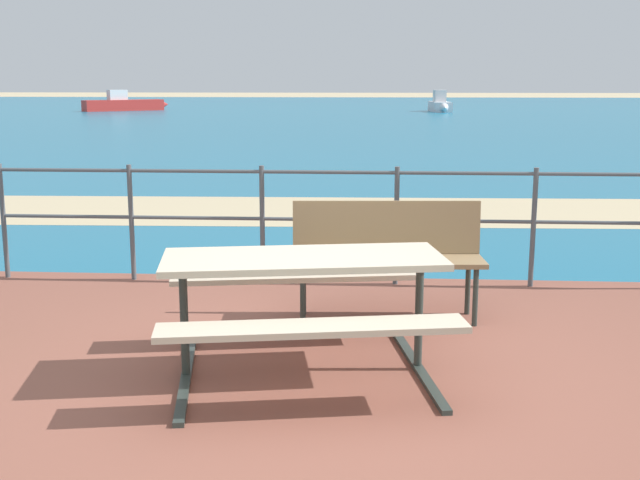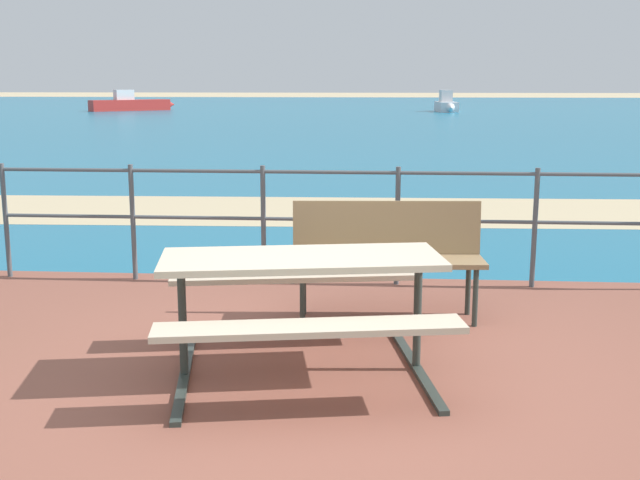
# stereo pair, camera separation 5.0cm
# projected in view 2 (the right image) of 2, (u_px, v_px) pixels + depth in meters

# --- Properties ---
(ground_plane) EXTENTS (240.00, 240.00, 0.00)m
(ground_plane) POSITION_uv_depth(u_px,v_px,m) (303.00, 393.00, 4.69)
(ground_plane) COLOR tan
(patio_paving) EXTENTS (6.40, 5.20, 0.06)m
(patio_paving) POSITION_uv_depth(u_px,v_px,m) (303.00, 388.00, 4.68)
(patio_paving) COLOR brown
(patio_paving) RESTS_ON ground
(sea_water) EXTENTS (90.00, 90.00, 0.01)m
(sea_water) POSITION_uv_depth(u_px,v_px,m) (374.00, 114.00, 43.77)
(sea_water) COLOR #196B8E
(sea_water) RESTS_ON ground
(beach_strip) EXTENTS (54.05, 4.31, 0.01)m
(beach_strip) POSITION_uv_depth(u_px,v_px,m) (349.00, 211.00, 11.20)
(beach_strip) COLOR tan
(beach_strip) RESTS_ON ground
(picnic_table) EXTENTS (1.89, 1.68, 0.74)m
(picnic_table) POSITION_uv_depth(u_px,v_px,m) (302.00, 284.00, 4.72)
(picnic_table) COLOR #BCAD93
(picnic_table) RESTS_ON patio_paving
(park_bench) EXTENTS (1.45, 0.50, 0.88)m
(park_bench) POSITION_uv_depth(u_px,v_px,m) (387.00, 248.00, 5.89)
(park_bench) COLOR #8C704C
(park_bench) RESTS_ON patio_paving
(railing_fence) EXTENTS (5.94, 0.04, 1.04)m
(railing_fence) POSITION_uv_depth(u_px,v_px,m) (330.00, 211.00, 6.88)
(railing_fence) COLOR #4C5156
(railing_fence) RESTS_ON patio_paving
(boat_near) EXTENTS (1.24, 3.68, 1.27)m
(boat_near) POSITION_uv_depth(u_px,v_px,m) (446.00, 105.00, 47.05)
(boat_near) COLOR silver
(boat_near) RESTS_ON sea_water
(boat_far) EXTENTS (4.69, 4.14, 1.27)m
(boat_far) POSITION_uv_depth(u_px,v_px,m) (131.00, 104.00, 48.68)
(boat_far) COLOR red
(boat_far) RESTS_ON sea_water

